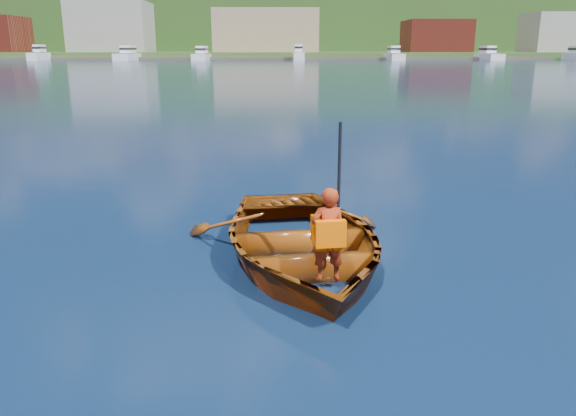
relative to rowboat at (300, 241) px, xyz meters
name	(u,v)px	position (x,y,z in m)	size (l,w,h in m)	color
ground	(384,259)	(1.11, 0.06, -0.27)	(600.00, 600.00, 0.00)	#173249
rowboat	(300,241)	(0.00, 0.00, 0.00)	(3.47, 4.47, 0.85)	maroon
child_paddler	(328,234)	(0.28, -0.87, 0.38)	(0.43, 0.38, 1.79)	#A22E12
shoreline	(282,31)	(1.11, 236.67, 10.05)	(400.00, 140.00, 22.00)	#3B5F27
dock	(248,59)	(-8.39, 148.06, 0.13)	(160.05, 7.66, 0.80)	#4F453C
waterfront_buildings	(257,32)	(-6.63, 165.06, 7.47)	(202.00, 16.00, 14.00)	brown
marina_yachts	(317,55)	(9.65, 143.40, 1.08)	(143.03, 13.90, 4.27)	white
hillside_trees	(259,12)	(-8.33, 234.88, 17.28)	(293.93, 85.78, 25.60)	#382314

